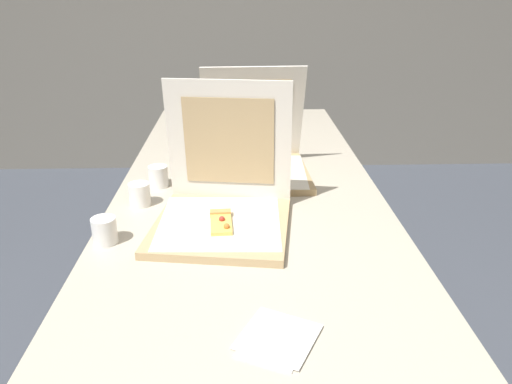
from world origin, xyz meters
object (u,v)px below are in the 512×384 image
Objects in this scene: napkin_pile at (276,340)px; pizza_box_middle at (255,160)px; table at (248,203)px; cup_white_mid at (158,176)px; pizza_box_front at (223,206)px; cup_white_near_center at (140,194)px; cup_white_near_left at (104,231)px.

pizza_box_middle is at bearing 90.85° from napkin_pile.
table is 11.61× the size of napkin_pile.
pizza_box_middle is at bearing 79.67° from table.
cup_white_mid is at bearing -164.73° from pizza_box_middle.
pizza_box_front is at bearing -52.12° from cup_white_mid.
cup_white_near_center is (-0.33, -0.11, 0.08)m from table.
napkin_pile is at bearing -43.63° from cup_white_near_left.
cup_white_near_center is at bearing 78.47° from cup_white_near_left.
cup_white_mid is (-0.30, 0.04, 0.08)m from table.
napkin_pile is at bearing -91.64° from pizza_box_middle.
table is at bearing 42.29° from cup_white_near_left.
pizza_box_middle is 5.40× the size of cup_white_mid.
cup_white_mid reaches higher than table.
cup_white_near_left is at bearing -132.31° from pizza_box_middle.
cup_white_near_center reaches higher than napkin_pile.
pizza_box_front is at bearing -28.03° from cup_white_near_center.
napkin_pile is at bearing -87.02° from table.
table is at bearing -7.16° from cup_white_mid.
cup_white_near_left is at bearing -102.16° from cup_white_mid.
pizza_box_middle is 5.40× the size of cup_white_near_left.
cup_white_near_left is (-0.38, -0.34, 0.08)m from table.
pizza_box_middle reaches higher than table.
pizza_box_front is 0.32m from cup_white_near_left.
cup_white_near_left is 1.00× the size of cup_white_mid.
cup_white_mid is at bearing 113.26° from napkin_pile.
cup_white_near_center is at bearing -161.45° from table.
pizza_box_front is 2.21× the size of napkin_pile.
cup_white_near_left reaches higher than table.
pizza_box_front is 5.84× the size of cup_white_near_center.
pizza_box_front is 1.08× the size of pizza_box_middle.
table is 30.70× the size of cup_white_near_left.
cup_white_near_center is at bearing -147.31° from pizza_box_middle.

